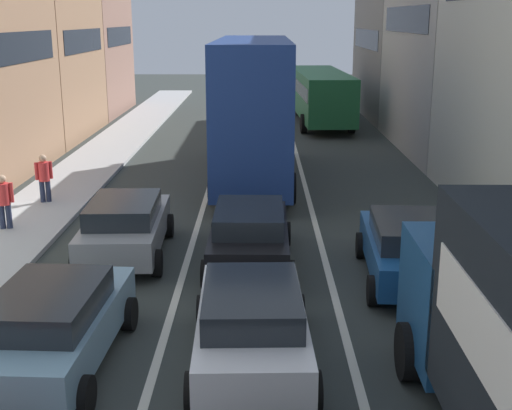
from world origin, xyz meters
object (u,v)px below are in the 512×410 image
sedan_right_lane_behind_truck (409,248)px  sedan_left_lane_third (125,226)px  sedan_centre_lane_second (252,322)px  pedestrian_mid_sidewalk (44,177)px  hatchback_centre_lane_third (250,234)px  bus_mid_queue_primary (254,103)px  wagon_left_lane_second (53,325)px  pedestrian_near_kerb (4,200)px  bus_far_queue_secondary (321,93)px

sedan_right_lane_behind_truck → sedan_left_lane_third: bearing=79.5°
sedan_centre_lane_second → pedestrian_mid_sidewalk: bearing=31.5°
sedan_left_lane_third → sedan_right_lane_behind_truck: (6.69, -1.64, 0.00)m
sedan_centre_lane_second → hatchback_centre_lane_third: (-0.11, 4.88, 0.00)m
hatchback_centre_lane_third → bus_mid_queue_primary: (0.01, 8.90, 2.03)m
wagon_left_lane_second → pedestrian_mid_sidewalk: (-3.31, 10.33, 0.15)m
wagon_left_lane_second → sedan_right_lane_behind_truck: 7.92m
hatchback_centre_lane_third → bus_mid_queue_primary: size_ratio=0.41×
sedan_centre_lane_second → hatchback_centre_lane_third: bearing=-0.2°
hatchback_centre_lane_third → pedestrian_near_kerb: size_ratio=2.60×
sedan_left_lane_third → pedestrian_near_kerb: 4.14m
sedan_centre_lane_second → bus_far_queue_secondary: bus_far_queue_secondary is taller
bus_mid_queue_primary → pedestrian_near_kerb: size_ratio=6.33×
sedan_centre_lane_second → sedan_left_lane_third: same height
bus_far_queue_secondary → pedestrian_mid_sidewalk: (-10.18, -17.40, -0.81)m
hatchback_centre_lane_third → sedan_right_lane_behind_truck: same height
sedan_centre_lane_second → bus_mid_queue_primary: bearing=-1.1°
bus_mid_queue_primary → pedestrian_mid_sidewalk: bus_mid_queue_primary is taller
hatchback_centre_lane_third → sedan_left_lane_third: size_ratio=0.99×
sedan_right_lane_behind_truck → bus_mid_queue_primary: (-3.58, 9.87, 2.03)m
sedan_centre_lane_second → sedan_right_lane_behind_truck: bearing=-43.3°
bus_mid_queue_primary → bus_far_queue_secondary: bearing=-14.3°
bus_far_queue_secondary → pedestrian_mid_sidewalk: bus_far_queue_secondary is taller
wagon_left_lane_second → bus_far_queue_secondary: bearing=-11.4°
sedan_left_lane_third → bus_mid_queue_primary: bearing=-22.7°
sedan_right_lane_behind_truck → bus_far_queue_secondary: (0.04, 23.73, 0.96)m
bus_far_queue_secondary → pedestrian_near_kerb: bearing=150.5°
sedan_right_lane_behind_truck → bus_mid_queue_primary: bus_mid_queue_primary is taller
pedestrian_near_kerb → hatchback_centre_lane_third: bearing=-123.9°
wagon_left_lane_second → pedestrian_near_kerb: 8.31m
wagon_left_lane_second → bus_far_queue_secondary: size_ratio=0.41×
wagon_left_lane_second → sedan_right_lane_behind_truck: (6.83, 4.01, 0.00)m
hatchback_centre_lane_third → bus_mid_queue_primary: bearing=0.5°
bus_far_queue_secondary → sedan_centre_lane_second: bearing=170.5°
sedan_left_lane_third → bus_far_queue_secondary: (6.73, 22.09, 0.96)m
sedan_left_lane_third → sedan_centre_lane_second: bearing=-151.9°
sedan_right_lane_behind_truck → pedestrian_mid_sidewalk: size_ratio=2.65×
wagon_left_lane_second → bus_mid_queue_primary: (3.25, 13.88, 2.03)m
sedan_left_lane_third → sedan_right_lane_behind_truck: same height
wagon_left_lane_second → bus_mid_queue_primary: bearing=-10.6°
bus_mid_queue_primary → pedestrian_near_kerb: bus_mid_queue_primary is taller
sedan_left_lane_third → sedan_right_lane_behind_truck: 6.89m
hatchback_centre_lane_third → bus_far_queue_secondary: size_ratio=0.41×
sedan_centre_lane_second → bus_mid_queue_primary: bus_mid_queue_primary is taller
sedan_right_lane_behind_truck → hatchback_centre_lane_third: bearing=78.1°
sedan_centre_lane_second → bus_far_queue_secondary: bearing=-8.8°
hatchback_centre_lane_third → bus_mid_queue_primary: bus_mid_queue_primary is taller
sedan_centre_lane_second → wagon_left_lane_second: (-3.35, -0.10, 0.00)m
bus_mid_queue_primary → bus_far_queue_secondary: (3.62, 13.85, -1.07)m
sedan_centre_lane_second → bus_far_queue_secondary: 27.87m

